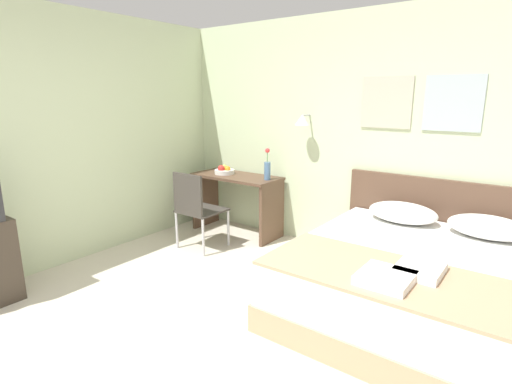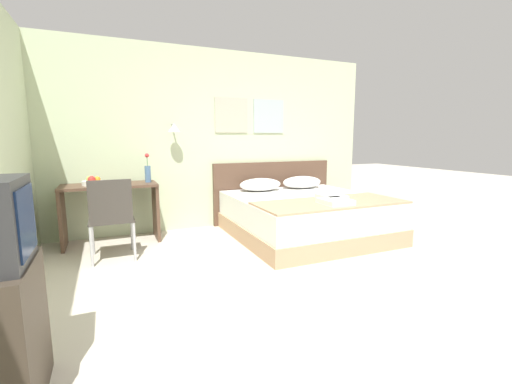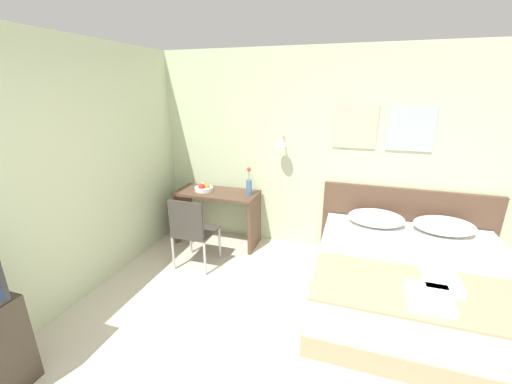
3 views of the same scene
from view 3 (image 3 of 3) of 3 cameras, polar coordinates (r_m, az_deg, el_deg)
wall_back at (r=4.24m, az=12.47°, el=6.73°), size 5.36×0.31×2.65m
bed at (r=3.66m, az=26.65°, el=-14.69°), size 1.94×1.97×0.56m
headboard at (r=4.46m, az=25.31°, el=-5.46°), size 2.06×0.06×0.97m
pillow_left at (r=4.09m, az=20.98°, el=-4.44°), size 0.66×0.42×0.19m
pillow_right at (r=4.21m, az=31.02°, el=-5.29°), size 0.66×0.42×0.19m
throw_blanket at (r=3.04m, az=28.94°, el=-15.70°), size 1.88×0.79×0.02m
folded_towel_near_foot at (r=3.16m, az=30.60°, el=-13.77°), size 0.29×0.35×0.06m
folded_towel_mid_bed at (r=2.90m, az=28.85°, el=-16.46°), size 0.33×0.35×0.06m
desk at (r=4.51m, az=-7.06°, el=-2.83°), size 1.16×0.53×0.77m
desk_chair at (r=3.90m, az=-11.68°, el=-6.48°), size 0.47×0.47×0.92m
fruit_bowl at (r=4.48m, az=-9.48°, el=0.72°), size 0.26×0.26×0.12m
flower_vase at (r=4.22m, az=-1.28°, el=1.25°), size 0.08×0.08×0.39m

